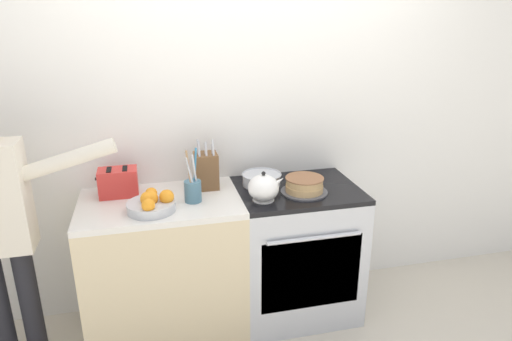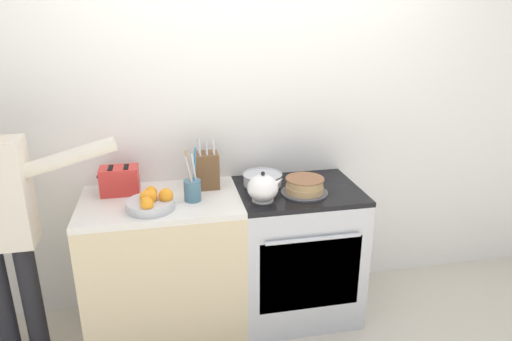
% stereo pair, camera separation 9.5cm
% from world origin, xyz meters
% --- Properties ---
extents(wall_back, '(8.00, 0.04, 2.60)m').
position_xyz_m(wall_back, '(0.00, 0.63, 1.30)').
color(wall_back, silver).
rests_on(wall_back, ground_plane).
extents(counter_cabinet, '(0.94, 0.61, 0.89)m').
position_xyz_m(counter_cabinet, '(-0.62, 0.30, 0.45)').
color(counter_cabinet, beige).
rests_on(counter_cabinet, ground_plane).
extents(stove_range, '(0.76, 0.64, 0.89)m').
position_xyz_m(stove_range, '(0.24, 0.30, 0.45)').
color(stove_range, '#B7BABF').
rests_on(stove_range, ground_plane).
extents(layer_cake, '(0.29, 0.29, 0.10)m').
position_xyz_m(layer_cake, '(0.25, 0.22, 0.94)').
color(layer_cake, '#4C4C51').
rests_on(layer_cake, stove_range).
extents(tea_kettle, '(0.22, 0.18, 0.18)m').
position_xyz_m(tea_kettle, '(-0.02, 0.17, 0.97)').
color(tea_kettle, white).
rests_on(tea_kettle, stove_range).
extents(mixing_bowl, '(0.25, 0.25, 0.08)m').
position_xyz_m(mixing_bowl, '(0.03, 0.41, 0.93)').
color(mixing_bowl, '#B7BABF').
rests_on(mixing_bowl, stove_range).
extents(knife_block, '(0.14, 0.14, 0.32)m').
position_xyz_m(knife_block, '(-0.32, 0.45, 1.01)').
color(knife_block, brown).
rests_on(knife_block, counter_cabinet).
extents(utensil_crock, '(0.10, 0.10, 0.33)m').
position_xyz_m(utensil_crock, '(-0.43, 0.25, 0.97)').
color(utensil_crock, '#477084').
rests_on(utensil_crock, counter_cabinet).
extents(fruit_bowl, '(0.27, 0.27, 0.12)m').
position_xyz_m(fruit_bowl, '(-0.66, 0.17, 0.94)').
color(fruit_bowl, '#B7BABF').
rests_on(fruit_bowl, counter_cabinet).
extents(toaster, '(0.24, 0.14, 0.17)m').
position_xyz_m(toaster, '(-0.85, 0.45, 0.97)').
color(toaster, red).
rests_on(toaster, counter_cabinet).
extents(person_baker, '(0.89, 0.20, 1.52)m').
position_xyz_m(person_baker, '(-1.45, 0.22, 0.90)').
color(person_baker, black).
rests_on(person_baker, ground_plane).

